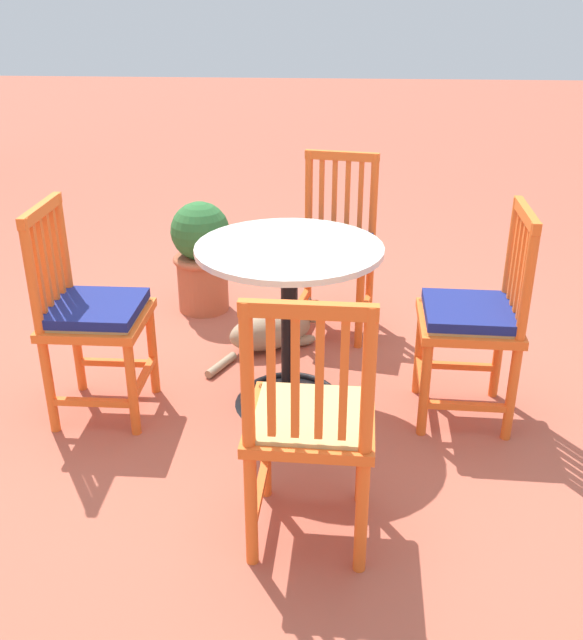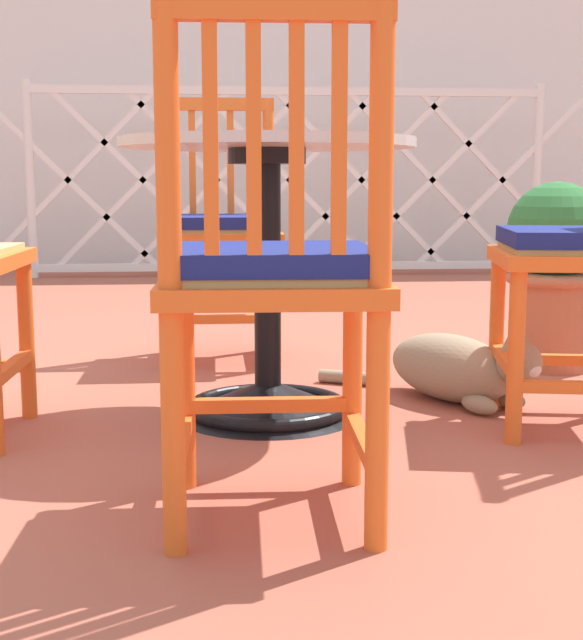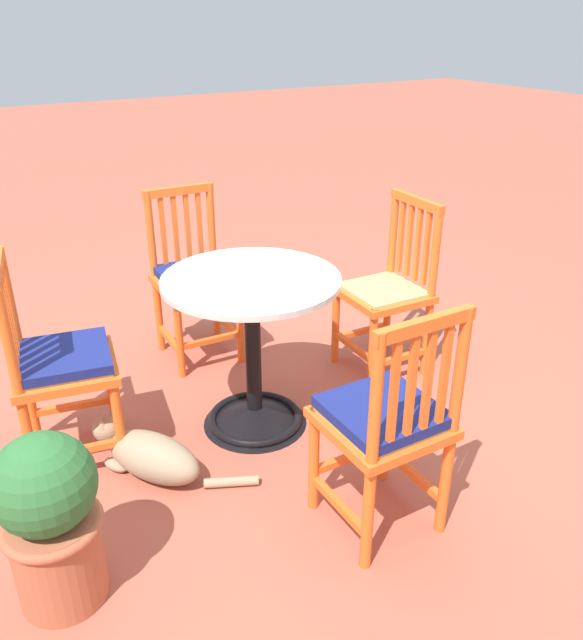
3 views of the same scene
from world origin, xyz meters
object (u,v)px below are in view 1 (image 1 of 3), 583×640
object	(u,v)px
cafe_table	(289,345)
orange_chair_by_planter	(310,425)
terracotta_planter	(201,254)
tabby_cat	(278,329)
orange_chair_tucked_in	(334,249)
orange_chair_at_corner	(92,316)
orange_chair_near_fence	(474,319)

from	to	relation	value
cafe_table	orange_chair_by_planter	size ratio (longest dim) A/B	0.83
cafe_table	terracotta_planter	world-z (taller)	cafe_table
orange_chair_by_planter	tabby_cat	xyz separation A→B (m)	(1.38, 0.22, -0.34)
orange_chair_tucked_in	orange_chair_at_corner	xyz separation A→B (m)	(-0.89, 0.98, 0.00)
orange_chair_near_fence	tabby_cat	xyz separation A→B (m)	(0.59, 0.85, -0.35)
orange_chair_by_planter	orange_chair_tucked_in	size ratio (longest dim) A/B	1.00
tabby_cat	cafe_table	bearing A→B (deg)	-169.88
orange_chair_near_fence	orange_chair_at_corner	size ratio (longest dim) A/B	1.00
orange_chair_at_corner	orange_chair_by_planter	bearing A→B (deg)	-128.20
orange_chair_by_planter	terracotta_planter	world-z (taller)	orange_chair_by_planter
orange_chair_by_planter	orange_chair_near_fence	bearing A→B (deg)	-38.24
orange_chair_tucked_in	terracotta_planter	bearing A→B (deg)	74.60
orange_chair_near_fence	tabby_cat	bearing A→B (deg)	55.48
orange_chair_at_corner	terracotta_planter	xyz separation A→B (m)	(1.09, -0.25, -0.12)
cafe_table	tabby_cat	bearing A→B (deg)	10.12
orange_chair_near_fence	tabby_cat	distance (m)	1.09
cafe_table	orange_chair_at_corner	xyz separation A→B (m)	(-0.11, 0.80, 0.16)
orange_chair_at_corner	tabby_cat	size ratio (longest dim) A/B	1.61
orange_chair_by_planter	cafe_table	bearing A→B (deg)	8.39
orange_chair_tucked_in	tabby_cat	distance (m)	0.51
terracotta_planter	orange_chair_tucked_in	bearing A→B (deg)	-105.40
orange_chair_at_corner	terracotta_planter	world-z (taller)	orange_chair_at_corner
orange_chair_near_fence	orange_chair_tucked_in	size ratio (longest dim) A/B	1.00
orange_chair_by_planter	orange_chair_at_corner	xyz separation A→B (m)	(0.73, 0.93, 0.01)
tabby_cat	orange_chair_by_planter	bearing A→B (deg)	-170.92
orange_chair_at_corner	terracotta_planter	size ratio (longest dim) A/B	1.47
orange_chair_tucked_in	terracotta_planter	xyz separation A→B (m)	(0.20, 0.73, -0.12)
orange_chair_near_fence	orange_chair_by_planter	bearing A→B (deg)	141.76
cafe_table	tabby_cat	world-z (taller)	cafe_table
orange_chair_near_fence	orange_chair_tucked_in	distance (m)	1.00
tabby_cat	terracotta_planter	bearing A→B (deg)	46.08
terracotta_planter	orange_chair_at_corner	bearing A→B (deg)	167.19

